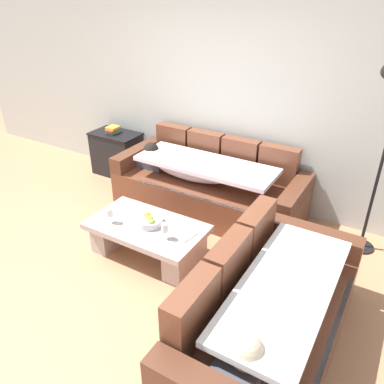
# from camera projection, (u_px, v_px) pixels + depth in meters

# --- Properties ---
(ground_plane) EXTENTS (14.00, 14.00, 0.00)m
(ground_plane) POSITION_uv_depth(u_px,v_px,m) (110.00, 275.00, 3.79)
(ground_plane) COLOR #B37A54
(back_wall) EXTENTS (9.00, 0.10, 2.70)m
(back_wall) POSITION_uv_depth(u_px,v_px,m) (215.00, 92.00, 4.76)
(back_wall) COLOR #BAC1BA
(back_wall) RESTS_ON ground_plane
(couch_along_wall) EXTENTS (2.34, 0.92, 0.88)m
(couch_along_wall) POSITION_uv_depth(u_px,v_px,m) (206.00, 185.00, 4.77)
(couch_along_wall) COLOR brown
(couch_along_wall) RESTS_ON ground_plane
(couch_near_window) EXTENTS (0.92, 1.98, 0.88)m
(couch_near_window) POSITION_uv_depth(u_px,v_px,m) (268.00, 317.00, 2.88)
(couch_near_window) COLOR brown
(couch_near_window) RESTS_ON ground_plane
(coffee_table) EXTENTS (1.20, 0.68, 0.38)m
(coffee_table) POSITION_uv_depth(u_px,v_px,m) (147.00, 236.00, 3.97)
(coffee_table) COLOR #A49693
(coffee_table) RESTS_ON ground_plane
(fruit_bowl) EXTENTS (0.28, 0.28, 0.10)m
(fruit_bowl) POSITION_uv_depth(u_px,v_px,m) (149.00, 221.00, 3.89)
(fruit_bowl) COLOR silver
(fruit_bowl) RESTS_ON coffee_table
(wine_glass_near_left) EXTENTS (0.07, 0.07, 0.17)m
(wine_glass_near_left) POSITION_uv_depth(u_px,v_px,m) (110.00, 213.00, 3.88)
(wine_glass_near_left) COLOR silver
(wine_glass_near_left) RESTS_ON coffee_table
(wine_glass_near_right) EXTENTS (0.07, 0.07, 0.17)m
(wine_glass_near_right) POSITION_uv_depth(u_px,v_px,m) (165.00, 228.00, 3.63)
(wine_glass_near_right) COLOR silver
(wine_glass_near_right) RESTS_ON coffee_table
(open_magazine) EXTENTS (0.31, 0.25, 0.01)m
(open_magazine) POSITION_uv_depth(u_px,v_px,m) (180.00, 232.00, 3.77)
(open_magazine) COLOR white
(open_magazine) RESTS_ON coffee_table
(side_cabinet) EXTENTS (0.72, 0.44, 0.64)m
(side_cabinet) POSITION_uv_depth(u_px,v_px,m) (117.00, 154.00, 5.69)
(side_cabinet) COLOR black
(side_cabinet) RESTS_ON ground_plane
(book_stack_on_cabinet) EXTENTS (0.15, 0.20, 0.09)m
(book_stack_on_cabinet) POSITION_uv_depth(u_px,v_px,m) (113.00, 130.00, 5.52)
(book_stack_on_cabinet) COLOR #338C59
(book_stack_on_cabinet) RESTS_ON side_cabinet
(floor_lamp) EXTENTS (0.33, 0.31, 1.95)m
(floor_lamp) POSITION_uv_depth(u_px,v_px,m) (378.00, 153.00, 3.65)
(floor_lamp) COLOR black
(floor_lamp) RESTS_ON ground_plane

